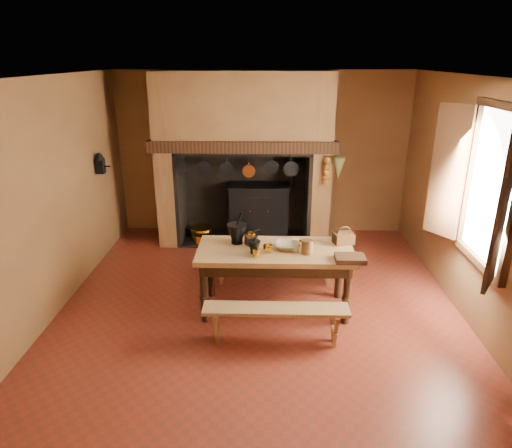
{
  "coord_description": "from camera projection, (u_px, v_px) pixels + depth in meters",
  "views": [
    {
      "loc": [
        0.1,
        -5.1,
        3.0
      ],
      "look_at": [
        -0.05,
        0.3,
        1.01
      ],
      "focal_mm": 32.0,
      "sensor_mm": 36.0,
      "label": 1
    }
  ],
  "objects": [
    {
      "name": "hearth_pans",
      "position": [
        201.0,
        235.0,
        7.9
      ],
      "size": [
        0.51,
        0.62,
        0.2
      ],
      "color": "gold",
      "rests_on": "floor"
    },
    {
      "name": "window",
      "position": [
        481.0,
        188.0,
        4.81
      ],
      "size": [
        0.39,
        1.75,
        1.76
      ],
      "color": "white",
      "rests_on": "wall_right"
    },
    {
      "name": "chimney_breast",
      "position": [
        244.0,
        134.0,
        7.38
      ],
      "size": [
        2.95,
        0.96,
        2.8
      ],
      "color": "olive",
      "rests_on": "floor"
    },
    {
      "name": "brass_cup",
      "position": [
        268.0,
        248.0,
        5.39
      ],
      "size": [
        0.12,
        0.12,
        0.09
      ],
      "primitive_type": "imported",
      "rotation": [
        0.0,
        0.0,
        -0.04
      ],
      "color": "gold",
      "rests_on": "work_table"
    },
    {
      "name": "hanging_pans",
      "position": [
        240.0,
        169.0,
        7.06
      ],
      "size": [
        1.92,
        0.29,
        0.27
      ],
      "color": "black",
      "rests_on": "chimney_breast"
    },
    {
      "name": "onion_string",
      "position": [
        326.0,
        172.0,
        7.02
      ],
      "size": [
        0.12,
        0.1,
        0.46
      ],
      "primitive_type": null,
      "color": "#AC701F",
      "rests_on": "chimney_breast"
    },
    {
      "name": "brass_mug_a",
      "position": [
        257.0,
        252.0,
        5.27
      ],
      "size": [
        0.11,
        0.11,
        0.1
      ],
      "primitive_type": "cylinder",
      "rotation": [
        0.0,
        0.0,
        -0.31
      ],
      "color": "gold",
      "rests_on": "work_table"
    },
    {
      "name": "work_table",
      "position": [
        275.0,
        259.0,
        5.54
      ],
      "size": [
        1.89,
        0.84,
        0.82
      ],
      "color": "tan",
      "rests_on": "floor"
    },
    {
      "name": "mortar_small",
      "position": [
        254.0,
        246.0,
        5.35
      ],
      "size": [
        0.15,
        0.15,
        0.26
      ],
      "rotation": [
        0.0,
        0.0,
        -0.12
      ],
      "color": "black",
      "rests_on": "work_table"
    },
    {
      "name": "wall_right",
      "position": [
        475.0,
        203.0,
        5.28
      ],
      "size": [
        0.02,
        5.5,
        2.8
      ],
      "primitive_type": "cube",
      "color": "olive",
      "rests_on": "floor"
    },
    {
      "name": "herb_bunch",
      "position": [
        338.0,
        169.0,
        7.0
      ],
      "size": [
        0.2,
        0.2,
        0.35
      ],
      "primitive_type": "cone",
      "rotation": [
        3.14,
        0.0,
        0.0
      ],
      "color": "olive",
      "rests_on": "chimney_breast"
    },
    {
      "name": "stoneware_crock",
      "position": [
        307.0,
        247.0,
        5.35
      ],
      "size": [
        0.17,
        0.17,
        0.17
      ],
      "primitive_type": "cylinder",
      "rotation": [
        0.0,
        0.0,
        0.31
      ],
      "color": "#51371E",
      "rests_on": "work_table"
    },
    {
      "name": "wicker_basket",
      "position": [
        343.0,
        238.0,
        5.64
      ],
      "size": [
        0.27,
        0.23,
        0.23
      ],
      "rotation": [
        0.0,
        0.0,
        0.25
      ],
      "color": "#512A18",
      "rests_on": "work_table"
    },
    {
      "name": "wall_coffee_mill",
      "position": [
        100.0,
        162.0,
        6.82
      ],
      "size": [
        0.23,
        0.16,
        0.31
      ],
      "color": "black",
      "rests_on": "wall_left"
    },
    {
      "name": "wall_front",
      "position": [
        251.0,
        337.0,
        2.76
      ],
      "size": [
        5.0,
        0.02,
        2.8
      ],
      "primitive_type": "cube",
      "color": "olive",
      "rests_on": "floor"
    },
    {
      "name": "back_wall",
      "position": [
        263.0,
        154.0,
        7.92
      ],
      "size": [
        5.0,
        0.02,
        2.8
      ],
      "primitive_type": "cube",
      "color": "olive",
      "rests_on": "floor"
    },
    {
      "name": "bench_back",
      "position": [
        274.0,
        258.0,
        6.3
      ],
      "size": [
        1.83,
        0.32,
        0.51
      ],
      "color": "tan",
      "rests_on": "floor"
    },
    {
      "name": "iron_range",
      "position": [
        260.0,
        210.0,
        7.96
      ],
      "size": [
        1.12,
        0.55,
        1.6
      ],
      "color": "black",
      "rests_on": "floor"
    },
    {
      "name": "brass_mug_b",
      "position": [
        302.0,
        245.0,
        5.49
      ],
      "size": [
        0.1,
        0.1,
        0.1
      ],
      "primitive_type": "cylinder",
      "rotation": [
        0.0,
        0.0,
        0.13
      ],
      "color": "gold",
      "rests_on": "work_table"
    },
    {
      "name": "ceiling",
      "position": [
        260.0,
        76.0,
        4.86
      ],
      "size": [
        5.5,
        5.5,
        0.0
      ],
      "primitive_type": "plane",
      "rotation": [
        3.14,
        0.0,
        0.0
      ],
      "color": "silver",
      "rests_on": "back_wall"
    },
    {
      "name": "bench_front",
      "position": [
        276.0,
        316.0,
        4.97
      ],
      "size": [
        1.59,
        0.28,
        0.45
      ],
      "color": "tan",
      "rests_on": "floor"
    },
    {
      "name": "wooden_tray",
      "position": [
        350.0,
        258.0,
        5.17
      ],
      "size": [
        0.34,
        0.25,
        0.06
      ],
      "primitive_type": "cube",
      "rotation": [
        0.0,
        0.0,
        -0.01
      ],
      "color": "#321C10",
      "rests_on": "work_table"
    },
    {
      "name": "coffee_grinder",
      "position": [
        251.0,
        239.0,
        5.59
      ],
      "size": [
        0.19,
        0.17,
        0.2
      ],
      "rotation": [
        0.0,
        0.0,
        0.44
      ],
      "color": "#321C10",
      "rests_on": "work_table"
    },
    {
      "name": "mortar_large",
      "position": [
        237.0,
        233.0,
        5.62
      ],
      "size": [
        0.25,
        0.25,
        0.42
      ],
      "rotation": [
        0.0,
        0.0,
        -0.19
      ],
      "color": "black",
      "rests_on": "work_table"
    },
    {
      "name": "glass_jar",
      "position": [
        295.0,
        245.0,
        5.41
      ],
      "size": [
        0.12,
        0.12,
        0.16
      ],
      "primitive_type": "cylinder",
      "rotation": [
        0.0,
        0.0,
        0.42
      ],
      "color": "beige",
      "rests_on": "work_table"
    },
    {
      "name": "floor",
      "position": [
        259.0,
        306.0,
        5.83
      ],
      "size": [
        5.5,
        5.5,
        0.0
      ],
      "primitive_type": "plane",
      "color": "maroon",
      "rests_on": "ground"
    },
    {
      "name": "wall_left",
      "position": [
        49.0,
        200.0,
        5.41
      ],
      "size": [
        0.02,
        5.5,
        2.8
      ],
      "primitive_type": "cube",
      "color": "olive",
      "rests_on": "floor"
    },
    {
      "name": "mixing_bowl",
      "position": [
        287.0,
        246.0,
        5.5
      ],
      "size": [
        0.31,
        0.31,
        0.07
      ],
      "primitive_type": "imported",
      "rotation": [
        0.0,
        0.0,
        -0.06
      ],
      "color": "beige",
      "rests_on": "work_table"
    }
  ]
}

